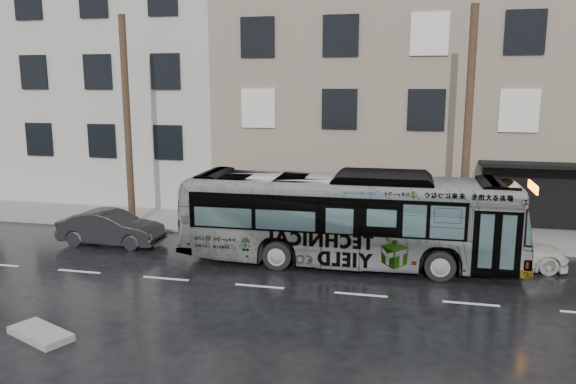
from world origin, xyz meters
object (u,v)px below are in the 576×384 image
white_sedan (500,249)px  dark_sedan (111,228)px  utility_pole_front (468,129)px  bus (348,218)px  utility_pole_rear (127,123)px  sign_post (493,216)px

white_sedan → dark_sedan: size_ratio=1.07×
utility_pole_front → bus: bearing=-145.0°
utility_pole_rear → white_sedan: size_ratio=2.03×
sign_post → dark_sedan: 14.87m
utility_pole_rear → bus: bearing=-16.1°
sign_post → white_sedan: (0.06, -2.01, -0.71)m
utility_pole_front → dark_sedan: (-13.53, -2.56, -3.97)m
utility_pole_front → white_sedan: size_ratio=2.03×
utility_pole_front → utility_pole_rear: size_ratio=1.00×
utility_pole_rear → utility_pole_front: bearing=0.0°
utility_pole_front → dark_sedan: utility_pole_front is taller
utility_pole_rear → dark_sedan: size_ratio=2.18×
utility_pole_rear → dark_sedan: (0.47, -2.56, -3.97)m
sign_post → dark_sedan: size_ratio=0.58×
utility_pole_front → utility_pole_rear: bearing=180.0°
dark_sedan → utility_pole_rear: bearing=10.1°
sign_post → bus: size_ratio=0.20×
dark_sedan → white_sedan: bearing=-88.1°
bus → white_sedan: bus is taller
sign_post → white_sedan: sign_post is taller
sign_post → bus: (-5.18, -2.86, 0.30)m
utility_pole_rear → sign_post: 15.46m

